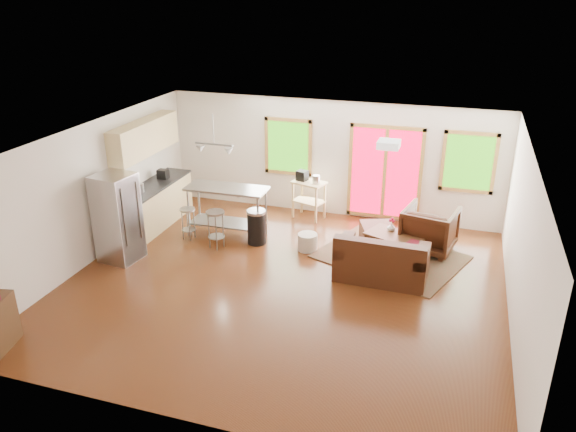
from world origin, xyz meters
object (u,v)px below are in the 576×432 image
(armchair, at_px, (430,227))
(island, at_px, (227,203))
(loveseat, at_px, (381,261))
(refrigerator, at_px, (118,218))
(rug, at_px, (390,257))
(coffee_table, at_px, (395,238))
(kitchen_cart, at_px, (308,187))
(ottoman, at_px, (377,234))

(armchair, bearing_deg, island, 19.14)
(loveseat, distance_m, refrigerator, 4.94)
(rug, xyz_separation_m, coffee_table, (0.04, 0.14, 0.35))
(kitchen_cart, bearing_deg, refrigerator, -133.24)
(refrigerator, bearing_deg, ottoman, 32.30)
(coffee_table, bearing_deg, kitchen_cart, 148.52)
(island, bearing_deg, loveseat, -15.14)
(refrigerator, relative_size, island, 1.00)
(loveseat, distance_m, island, 3.50)
(ottoman, relative_size, island, 0.37)
(armchair, height_order, refrigerator, refrigerator)
(island, bearing_deg, ottoman, 9.33)
(rug, relative_size, coffee_table, 2.09)
(loveseat, bearing_deg, coffee_table, 85.95)
(ottoman, distance_m, kitchen_cart, 2.00)
(rug, distance_m, loveseat, 0.94)
(loveseat, xyz_separation_m, island, (-3.35, 0.91, 0.39))
(refrigerator, height_order, island, refrigerator)
(island, bearing_deg, kitchen_cart, 46.28)
(armchair, bearing_deg, kitchen_cart, -6.07)
(ottoman, bearing_deg, rug, -55.40)
(rug, bearing_deg, ottoman, 124.60)
(ottoman, relative_size, refrigerator, 0.37)
(rug, distance_m, coffee_table, 0.38)
(rug, height_order, coffee_table, coffee_table)
(loveseat, relative_size, ottoman, 2.59)
(armchair, xyz_separation_m, island, (-4.06, -0.53, 0.23))
(loveseat, distance_m, coffee_table, 1.03)
(coffee_table, height_order, refrigerator, refrigerator)
(rug, bearing_deg, refrigerator, -161.92)
(loveseat, height_order, ottoman, loveseat)
(ottoman, bearing_deg, armchair, 1.71)
(kitchen_cart, bearing_deg, island, -133.72)
(rug, height_order, ottoman, ottoman)
(loveseat, bearing_deg, rug, 87.43)
(coffee_table, height_order, island, island)
(ottoman, height_order, kitchen_cart, kitchen_cart)
(coffee_table, relative_size, refrigerator, 0.72)
(rug, relative_size, island, 1.51)
(coffee_table, distance_m, kitchen_cart, 2.50)
(rug, relative_size, refrigerator, 1.50)
(refrigerator, distance_m, kitchen_cart, 4.16)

